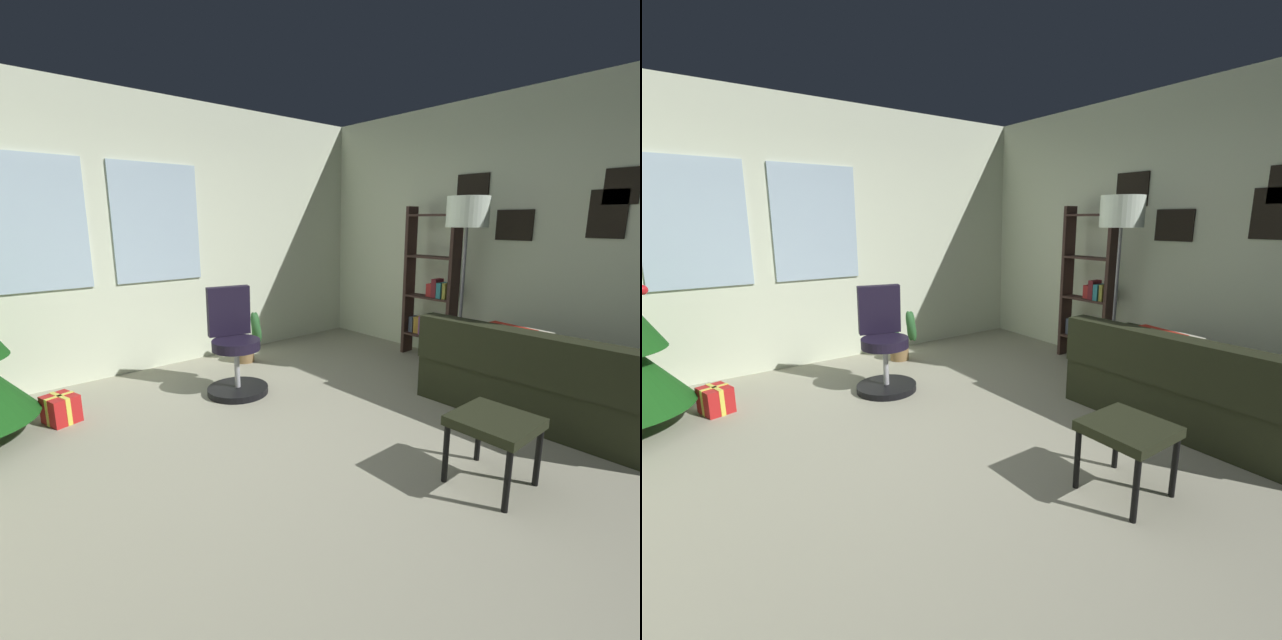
% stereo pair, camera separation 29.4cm
% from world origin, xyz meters
% --- Properties ---
extents(ground_plane, '(5.59, 5.02, 0.10)m').
position_xyz_m(ground_plane, '(0.00, 0.00, -0.05)').
color(ground_plane, '#A19E88').
extents(wall_back_with_windows, '(5.59, 0.12, 2.82)m').
position_xyz_m(wall_back_with_windows, '(-0.02, 2.56, 1.41)').
color(wall_back_with_windows, silver).
rests_on(wall_back_with_windows, ground_plane).
extents(wall_right_with_frames, '(0.12, 5.02, 2.82)m').
position_xyz_m(wall_right_with_frames, '(2.85, -0.00, 1.41)').
color(wall_right_with_frames, silver).
rests_on(wall_right_with_frames, ground_plane).
extents(couch, '(1.63, 1.87, 0.76)m').
position_xyz_m(couch, '(2.11, -0.87, 0.26)').
color(couch, black).
rests_on(couch, ground_plane).
extents(footstool, '(0.44, 0.45, 0.44)m').
position_xyz_m(footstool, '(0.71, -1.02, 0.38)').
color(footstool, black).
rests_on(footstool, ground_plane).
extents(gift_box_red, '(0.27, 0.29, 0.23)m').
position_xyz_m(gift_box_red, '(-1.08, 1.67, 0.11)').
color(gift_box_red, red).
rests_on(gift_box_red, ground_plane).
extents(office_chair, '(0.56, 0.56, 0.98)m').
position_xyz_m(office_chair, '(0.32, 1.32, 0.39)').
color(office_chair, black).
rests_on(office_chair, ground_plane).
extents(bookshelf, '(0.18, 0.64, 1.73)m').
position_xyz_m(bookshelf, '(2.58, 0.78, 0.77)').
color(bookshelf, '#382520').
rests_on(bookshelf, ground_plane).
extents(floor_lamp, '(0.39, 0.39, 1.80)m').
position_xyz_m(floor_lamp, '(2.12, 0.10, 1.55)').
color(floor_lamp, slate).
rests_on(floor_lamp, ground_plane).
extents(potted_plant, '(0.35, 0.28, 0.57)m').
position_xyz_m(potted_plant, '(0.92, 2.06, 0.23)').
color(potted_plant, olive).
rests_on(potted_plant, ground_plane).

